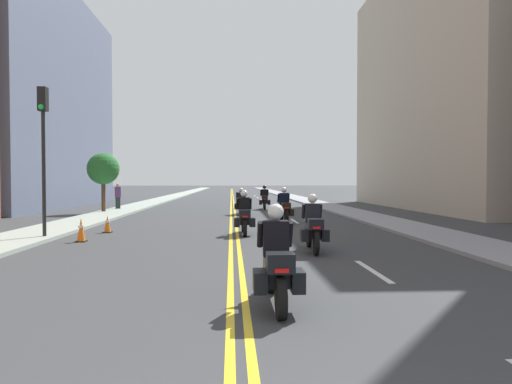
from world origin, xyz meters
name	(u,v)px	position (x,y,z in m)	size (l,w,h in m)	color
ground_plane	(232,198)	(0.00, 48.00, 0.00)	(264.00, 264.00, 0.00)	#36393C
sidewalk_left	(168,198)	(-7.19, 48.00, 0.06)	(2.37, 144.00, 0.12)	#94A094
sidewalk_right	(296,198)	(7.19, 48.00, 0.06)	(2.37, 144.00, 0.12)	gray
centreline_yellow_inner	(231,198)	(-0.12, 48.00, 0.00)	(0.12, 132.00, 0.01)	yellow
centreline_yellow_outer	(233,198)	(0.12, 48.00, 0.00)	(0.12, 132.00, 0.01)	yellow
lane_dashes_white	(276,209)	(3.00, 29.00, 0.00)	(0.14, 56.40, 0.01)	silver
building_left_1	(20,99)	(-16.05, 32.85, 8.15)	(8.41, 20.26, 16.30)	slate
building_right_1	(451,83)	(15.59, 29.23, 8.98)	(7.48, 21.43, 17.97)	#B9AA94
motorcycle_0	(276,266)	(0.61, 5.40, 0.65)	(0.76, 2.16, 1.62)	black
motorcycle_1	(313,228)	(2.17, 10.66, 0.67)	(0.78, 2.16, 1.62)	black
motorcycle_2	(244,217)	(0.37, 14.68, 0.66)	(0.77, 2.09, 1.64)	black
motorcycle_3	(284,209)	(2.39, 19.12, 0.68)	(0.77, 2.21, 1.68)	black
motorcycle_4	(241,204)	(0.46, 24.27, 0.65)	(0.77, 2.26, 1.57)	black
motorcycle_5	(264,200)	(2.19, 28.87, 0.68)	(0.78, 2.23, 1.67)	black
traffic_cone_0	(81,230)	(-4.99, 13.09, 0.38)	(0.33, 0.33, 0.77)	black
traffic_cone_1	(107,224)	(-4.84, 15.61, 0.33)	(0.32, 0.32, 0.66)	black
traffic_light_near	(43,136)	(-6.41, 13.70, 3.50)	(0.28, 0.38, 5.12)	black
pedestrian_0	(118,196)	(-7.72, 28.53, 0.94)	(0.42, 0.36, 1.81)	#232E2C
street_tree_0	(103,169)	(-7.91, 25.84, 2.69)	(1.92, 1.92, 3.68)	#4F3723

